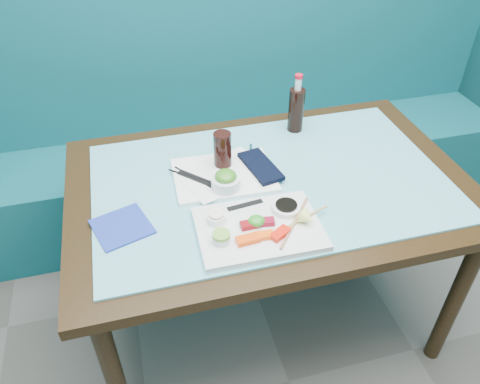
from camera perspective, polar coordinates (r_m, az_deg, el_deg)
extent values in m
cube|color=#0E535A|center=(2.55, -2.01, 2.13)|extent=(3.00, 0.55, 0.45)
cube|color=#0E535A|center=(2.49, -3.44, 13.88)|extent=(3.00, 0.12, 0.95)
cube|color=black|center=(1.66, 3.70, 0.68)|extent=(1.40, 0.90, 0.04)
cylinder|color=black|center=(1.65, -14.98, -21.15)|extent=(0.06, 0.06, 0.71)
cylinder|color=black|center=(1.95, 24.78, -11.75)|extent=(0.06, 0.06, 0.71)
cylinder|color=black|center=(2.13, -16.01, -3.93)|extent=(0.06, 0.06, 0.71)
cylinder|color=black|center=(2.37, 14.96, 1.27)|extent=(0.06, 0.06, 0.71)
cube|color=#5CAAB8|center=(1.64, 3.73, 1.34)|extent=(1.22, 0.76, 0.01)
cube|color=silver|center=(1.44, 2.29, -4.47)|extent=(0.38, 0.28, 0.02)
cube|color=#FD480A|center=(1.38, 0.96, -5.81)|extent=(0.07, 0.04, 0.02)
cube|color=#FF550A|center=(1.39, 2.90, -5.32)|extent=(0.06, 0.03, 0.01)
cube|color=red|center=(1.40, 4.93, -5.06)|extent=(0.07, 0.06, 0.02)
cube|color=maroon|center=(1.42, 1.09, -4.02)|extent=(0.05, 0.03, 0.02)
cube|color=maroon|center=(1.43, 3.21, -3.64)|extent=(0.05, 0.04, 0.02)
ellipsoid|color=#298B20|center=(1.43, 2.01, -3.53)|extent=(0.07, 0.06, 0.03)
cylinder|color=silver|center=(1.38, -2.29, -5.73)|extent=(0.07, 0.07, 0.02)
cylinder|color=#6DAA37|center=(1.36, -2.30, -5.23)|extent=(0.07, 0.07, 0.01)
cylinder|color=white|center=(1.44, -2.90, -3.22)|extent=(0.08, 0.08, 0.02)
cylinder|color=beige|center=(1.43, -2.92, -2.71)|extent=(0.06, 0.06, 0.01)
cylinder|color=white|center=(1.49, 5.65, -1.93)|extent=(0.11, 0.11, 0.02)
cylinder|color=black|center=(1.48, 5.68, -1.57)|extent=(0.09, 0.09, 0.01)
cone|color=#F5FF78|center=(1.43, 8.25, -3.21)|extent=(0.06, 0.06, 0.05)
cube|color=black|center=(1.50, 0.61, -1.59)|extent=(0.12, 0.03, 0.00)
cylinder|color=#9A6A48|center=(1.45, 6.67, -3.67)|extent=(0.16, 0.20, 0.01)
cylinder|color=tan|center=(1.45, 7.04, -3.60)|extent=(0.23, 0.10, 0.01)
cube|color=white|center=(1.65, -1.99, 2.06)|extent=(0.36, 0.27, 0.01)
cube|color=white|center=(1.65, -2.00, 2.26)|extent=(0.35, 0.30, 0.00)
cylinder|color=silver|center=(1.57, -1.74, 1.19)|extent=(0.13, 0.13, 0.04)
ellipsoid|color=#33751B|center=(1.56, -1.76, 1.96)|extent=(0.09, 0.09, 0.04)
cylinder|color=black|center=(1.65, -2.15, 5.21)|extent=(0.07, 0.07, 0.13)
cube|color=black|center=(1.67, 2.52, 3.16)|extent=(0.13, 0.22, 0.02)
cylinder|color=silver|center=(1.75, 1.33, 5.01)|extent=(0.03, 0.09, 0.01)
cylinder|color=black|center=(1.62, -5.32, 1.58)|extent=(0.13, 0.19, 0.01)
cylinder|color=black|center=(1.62, -5.05, 1.63)|extent=(0.19, 0.16, 0.01)
cube|color=black|center=(1.62, -5.18, 1.58)|extent=(0.13, 0.14, 0.00)
cylinder|color=black|center=(1.89, 6.85, 9.87)|extent=(0.08, 0.08, 0.18)
cylinder|color=silver|center=(1.84, 7.12, 12.94)|extent=(0.03, 0.03, 0.05)
cylinder|color=red|center=(1.82, 7.20, 13.82)|extent=(0.03, 0.03, 0.01)
cube|color=navy|center=(1.50, -14.19, -4.11)|extent=(0.20, 0.20, 0.01)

